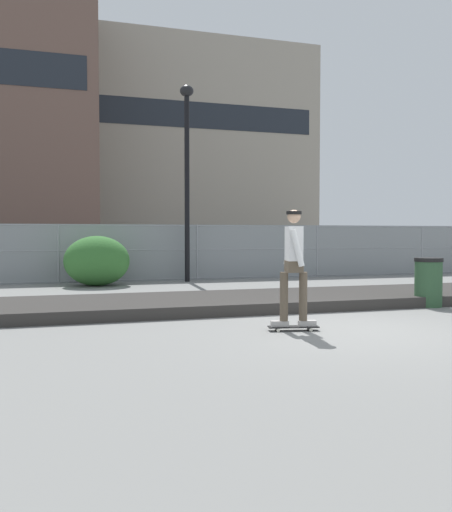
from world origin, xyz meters
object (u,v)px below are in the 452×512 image
Objects in this scene: skater at (294,260)px; parked_car_mid at (242,251)px; shrub_left at (97,261)px; street_lamp at (187,159)px; parked_car_near at (72,253)px; trash_bin at (428,282)px; skateboard at (293,327)px.

parked_car_mid is at bearing 75.00° from skater.
street_lamp is at bearing 12.32° from shrub_left.
shrub_left is (-2.87, -0.63, -3.20)m from street_lamp.
parked_car_mid is (6.58, 0.15, 0.00)m from parked_car_near.
shrub_left is at bearing 134.05° from trash_bin.
street_lamp is at bearing -43.96° from parked_car_near.
trash_bin is (6.44, -6.66, -0.22)m from shrub_left.
skater reaches higher than shrub_left.
street_lamp is 8.81m from trash_bin.
street_lamp reaches higher than trash_bin.
street_lamp reaches higher than parked_car_near.
trash_bin is (0.51, -10.83, -0.32)m from parked_car_mid.
trash_bin is (7.09, -10.68, -0.32)m from parked_car_near.
street_lamp is 4.35m from shrub_left.
parked_car_near is at bearing -178.70° from parked_car_mid.
skater is 8.83m from shrub_left.
parked_car_mid is 7.25m from shrub_left.
parked_car_mid is at bearing 49.18° from street_lamp.
street_lamp is at bearing 87.97° from skateboard.
street_lamp is 5.62m from parked_car_mid.
street_lamp is (0.32, 9.08, 3.89)m from skateboard.
street_lamp reaches higher than parked_car_mid.
trash_bin is (3.57, -7.29, -3.43)m from street_lamp.
skater is 0.40× the size of parked_car_near.
shrub_left is at bearing -144.90° from parked_car_mid.
street_lamp is at bearing 116.11° from trash_bin.
parked_car_near reaches higher than trash_bin.
parked_car_mid is (3.06, 3.54, -3.11)m from street_lamp.
trash_bin is (3.89, 1.79, -0.61)m from skater.
skater is 0.29× the size of street_lamp.
parked_car_mid is at bearing 35.10° from shrub_left.
parked_car_mid is (3.38, 12.62, 0.78)m from skateboard.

